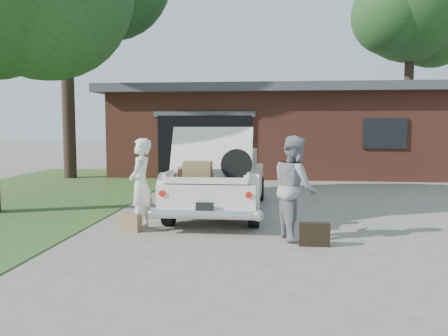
# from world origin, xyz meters

# --- Properties ---
(ground) EXTENTS (90.00, 90.00, 0.00)m
(ground) POSITION_xyz_m (0.00, 0.00, 0.00)
(ground) COLOR gray
(ground) RESTS_ON ground
(grass_strip) EXTENTS (6.00, 16.00, 0.02)m
(grass_strip) POSITION_xyz_m (-5.50, 3.00, 0.01)
(grass_strip) COLOR #2D4C1E
(grass_strip) RESTS_ON ground
(house) EXTENTS (12.80, 7.80, 3.30)m
(house) POSITION_xyz_m (0.98, 11.47, 1.67)
(house) COLOR brown
(house) RESTS_ON ground
(tree_right) EXTENTS (6.04, 5.25, 10.07)m
(tree_right) POSITION_xyz_m (7.31, 15.69, 7.12)
(tree_right) COLOR #38281E
(tree_right) RESTS_ON ground
(sedan) EXTENTS (1.87, 4.70, 1.86)m
(sedan) POSITION_xyz_m (-0.25, 2.13, 0.69)
(sedan) COLOR white
(sedan) RESTS_ON ground
(woman_left) EXTENTS (0.40, 0.61, 1.66)m
(woman_left) POSITION_xyz_m (-1.46, 0.16, 0.83)
(woman_left) COLOR silver
(woman_left) RESTS_ON ground
(woman_right) EXTENTS (0.87, 0.99, 1.73)m
(woman_right) POSITION_xyz_m (1.27, -0.19, 0.86)
(woman_right) COLOR gray
(woman_right) RESTS_ON ground
(suitcase_left) EXTENTS (0.44, 0.29, 0.32)m
(suitcase_left) POSITION_xyz_m (-1.62, 0.03, 0.16)
(suitcase_left) COLOR #93694B
(suitcase_left) RESTS_ON ground
(suitcase_right) EXTENTS (0.48, 0.15, 0.37)m
(suitcase_right) POSITION_xyz_m (1.57, -0.66, 0.18)
(suitcase_right) COLOR black
(suitcase_right) RESTS_ON ground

